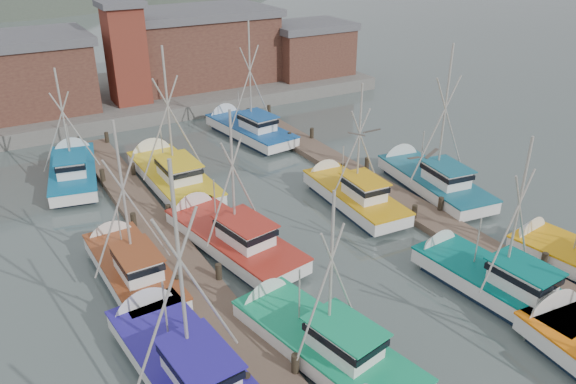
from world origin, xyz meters
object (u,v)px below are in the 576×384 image
boat_8 (228,236)px  boat_12 (170,174)px  lookout_tower (126,52)px  boat_4 (316,339)px

boat_8 → boat_12: 9.18m
lookout_tower → boat_8: bearing=-95.0°
lookout_tower → boat_4: (-2.55, -34.13, -4.87)m
boat_12 → boat_8: bearing=-91.3°
boat_12 → boat_4: bearing=-92.2°
lookout_tower → boat_12: (-2.08, -15.80, -4.87)m
lookout_tower → boat_12: 16.66m
boat_4 → boat_12: bearing=77.4°
boat_8 → boat_12: (0.10, 9.18, 0.01)m
boat_4 → boat_8: boat_8 is taller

